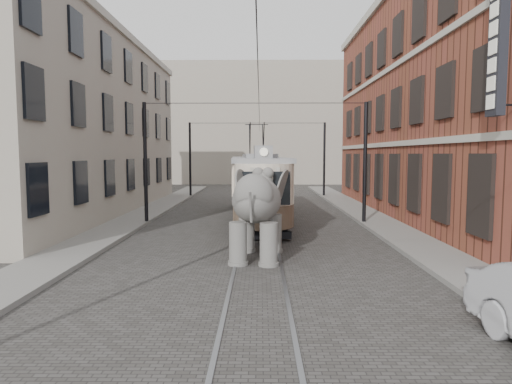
{
  "coord_description": "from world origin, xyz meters",
  "views": [
    {
      "loc": [
        0.07,
        -15.91,
        3.48
      ],
      "look_at": [
        -0.09,
        0.28,
        2.1
      ],
      "focal_mm": 31.28,
      "sensor_mm": 36.0,
      "label": 1
    }
  ],
  "objects": [
    {
      "name": "catenary",
      "position": [
        -0.2,
        5.0,
        3.0
      ],
      "size": [
        11.0,
        30.2,
        6.0
      ],
      "primitive_type": null,
      "color": "black",
      "rests_on": "ground"
    },
    {
      "name": "ground",
      "position": [
        0.0,
        0.0,
        0.0
      ],
      "size": [
        120.0,
        120.0,
        0.0
      ],
      "primitive_type": "plane",
      "color": "#42403D"
    },
    {
      "name": "tram_rails",
      "position": [
        0.0,
        0.0,
        0.01
      ],
      "size": [
        1.54,
        80.0,
        0.02
      ],
      "primitive_type": null,
      "color": "slate",
      "rests_on": "ground"
    },
    {
      "name": "sidewalk_left",
      "position": [
        -6.5,
        0.0,
        0.07
      ],
      "size": [
        2.0,
        60.0,
        0.15
      ],
      "primitive_type": "cube",
      "color": "slate",
      "rests_on": "ground"
    },
    {
      "name": "elephant",
      "position": [
        -0.05,
        -1.22,
        1.51
      ],
      "size": [
        3.25,
        5.2,
        3.02
      ],
      "primitive_type": null,
      "rotation": [
        0.0,
        0.0,
        -0.11
      ],
      "color": "#5C5A55",
      "rests_on": "ground"
    },
    {
      "name": "tram",
      "position": [
        -0.14,
        7.88,
        2.55
      ],
      "size": [
        3.35,
        12.95,
        5.09
      ],
      "primitive_type": null,
      "rotation": [
        0.0,
        0.0,
        0.05
      ],
      "color": "beige",
      "rests_on": "ground"
    },
    {
      "name": "sidewalk_right",
      "position": [
        6.0,
        0.0,
        0.07
      ],
      "size": [
        2.0,
        60.0,
        0.15
      ],
      "primitive_type": "cube",
      "color": "slate",
      "rests_on": "ground"
    },
    {
      "name": "distant_block",
      "position": [
        0.0,
        40.0,
        7.0
      ],
      "size": [
        28.0,
        10.0,
        14.0
      ],
      "primitive_type": "cube",
      "color": "gray",
      "rests_on": "ground"
    },
    {
      "name": "stucco_building",
      "position": [
        -11.0,
        10.0,
        5.0
      ],
      "size": [
        7.0,
        24.0,
        10.0
      ],
      "primitive_type": "cube",
      "color": "gray",
      "rests_on": "ground"
    },
    {
      "name": "brick_building",
      "position": [
        11.0,
        9.0,
        6.0
      ],
      "size": [
        8.0,
        26.0,
        12.0
      ],
      "primitive_type": "cube",
      "color": "brown",
      "rests_on": "ground"
    }
  ]
}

